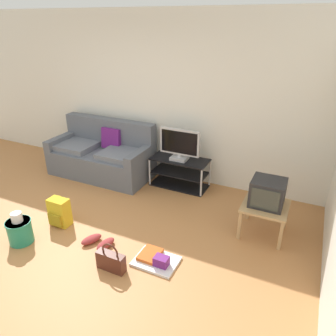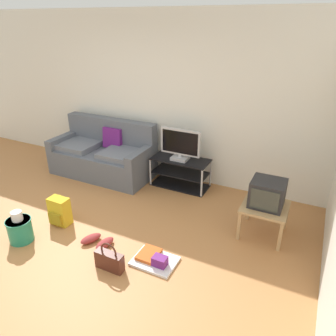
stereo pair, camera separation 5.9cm
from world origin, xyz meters
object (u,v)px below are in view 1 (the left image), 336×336
at_px(side_table, 265,209).
at_px(floor_tray, 156,259).
at_px(cleaning_bucket, 20,230).
at_px(sneakers_pair, 98,242).
at_px(handbag, 111,261).
at_px(tv_stand, 180,172).
at_px(flat_tv, 180,145).
at_px(backpack, 60,212).
at_px(crt_tv, 268,193).
at_px(couch, 103,155).

relative_size(side_table, floor_tray, 1.12).
height_order(cleaning_bucket, sneakers_pair, cleaning_bucket).
xyz_separation_m(handbag, cleaning_bucket, (-1.29, -0.08, 0.05)).
height_order(side_table, sneakers_pair, side_table).
distance_m(handbag, cleaning_bucket, 1.30).
height_order(tv_stand, side_table, tv_stand).
distance_m(flat_tv, handbag, 2.20).
bearing_deg(cleaning_bucket, side_table, 28.97).
relative_size(backpack, handbag, 1.10).
bearing_deg(crt_tv, flat_tv, 155.00).
xyz_separation_m(flat_tv, backpack, (-1.00, -1.69, -0.55)).
relative_size(couch, backpack, 4.64).
distance_m(crt_tv, floor_tray, 1.58).
height_order(handbag, sneakers_pair, handbag).
relative_size(tv_stand, flat_tv, 1.41).
xyz_separation_m(crt_tv, handbag, (-1.38, -1.42, -0.47)).
bearing_deg(sneakers_pair, side_table, 32.24).
height_order(sneakers_pair, floor_tray, floor_tray).
bearing_deg(crt_tv, floor_tray, -131.77).
bearing_deg(floor_tray, side_table, 47.81).
bearing_deg(couch, side_table, -11.27).
distance_m(tv_stand, side_table, 1.67).
distance_m(flat_tv, crt_tv, 1.65).
bearing_deg(crt_tv, cleaning_bucket, -150.77).
xyz_separation_m(sneakers_pair, floor_tray, (0.78, 0.03, -0.01)).
height_order(couch, floor_tray, couch).
bearing_deg(couch, floor_tray, -41.00).
distance_m(tv_stand, backpack, 1.98).
bearing_deg(cleaning_bucket, tv_stand, 61.95).
height_order(flat_tv, backpack, flat_tv).
height_order(crt_tv, sneakers_pair, crt_tv).
xyz_separation_m(crt_tv, floor_tray, (-0.99, -1.11, -0.55)).
bearing_deg(backpack, cleaning_bucket, -130.42).
relative_size(sneakers_pair, floor_tray, 0.82).
distance_m(couch, flat_tv, 1.47).
distance_m(handbag, sneakers_pair, 0.49).
xyz_separation_m(tv_stand, floor_tray, (0.50, -1.82, -0.20)).
distance_m(tv_stand, cleaning_bucket, 2.51).
bearing_deg(flat_tv, cleaning_bucket, -118.29).
height_order(couch, sneakers_pair, couch).
bearing_deg(handbag, flat_tv, 93.07).
relative_size(backpack, cleaning_bucket, 0.91).
distance_m(backpack, floor_tray, 1.52).
relative_size(tv_stand, handbag, 2.68).
bearing_deg(cleaning_bucket, sneakers_pair, 21.92).
relative_size(flat_tv, cleaning_bucket, 1.57).
xyz_separation_m(side_table, cleaning_bucket, (-2.67, -1.48, -0.19)).
xyz_separation_m(flat_tv, cleaning_bucket, (-1.18, -2.19, -0.56)).
relative_size(side_table, crt_tv, 1.37).
bearing_deg(side_table, tv_stand, 153.80).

